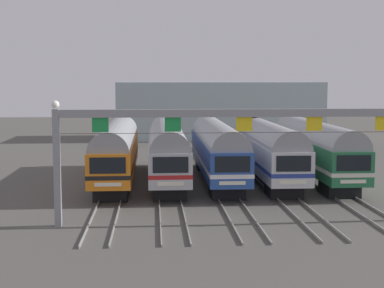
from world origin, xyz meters
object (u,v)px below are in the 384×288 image
object	(u,v)px
catenary_gantry	(244,131)
commuter_train_silver	(266,147)
commuter_train_stainless	(167,148)
commuter_train_orange	(117,149)
commuter_train_blue	(217,148)
commuter_train_green	(315,147)

from	to	relation	value
catenary_gantry	commuter_train_silver	bearing A→B (deg)	73.58
commuter_train_stainless	commuter_train_silver	distance (m)	7.96
commuter_train_orange	commuter_train_blue	distance (m)	7.96
commuter_train_stainless	commuter_train_green	world-z (taller)	same
commuter_train_silver	catenary_gantry	xyz separation A→B (m)	(-3.98, -13.50, 2.54)
commuter_train_stainless	catenary_gantry	size ratio (longest dim) A/B	0.85
commuter_train_blue	catenary_gantry	distance (m)	13.73
commuter_train_stainless	commuter_train_blue	world-z (taller)	same
commuter_train_orange	catenary_gantry	xyz separation A→B (m)	(7.96, -13.49, 2.55)
commuter_train_stainless	commuter_train_green	xyz separation A→B (m)	(11.93, 0.00, 0.00)
commuter_train_orange	commuter_train_blue	size ratio (longest dim) A/B	1.00
commuter_train_orange	commuter_train_silver	size ratio (longest dim) A/B	1.00
commuter_train_blue	catenary_gantry	xyz separation A→B (m)	(0.00, -13.49, 2.55)
commuter_train_blue	commuter_train_silver	xyz separation A→B (m)	(3.98, 0.00, 0.00)
commuter_train_stainless	commuter_train_orange	bearing A→B (deg)	180.00
commuter_train_orange	commuter_train_stainless	bearing A→B (deg)	0.00
commuter_train_stainless	commuter_train_blue	size ratio (longest dim) A/B	1.00
commuter_train_blue	commuter_train_silver	world-z (taller)	commuter_train_silver
commuter_train_silver	catenary_gantry	size ratio (longest dim) A/B	0.85
commuter_train_silver	catenary_gantry	distance (m)	14.30
commuter_train_silver	commuter_train_blue	bearing A→B (deg)	-179.94
commuter_train_orange	catenary_gantry	world-z (taller)	catenary_gantry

